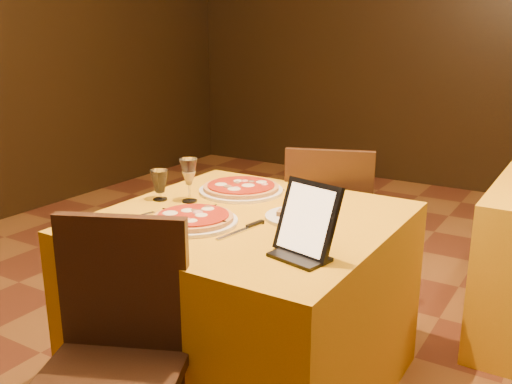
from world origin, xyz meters
The scene contains 14 objects.
floor centered at (0.00, 0.00, -0.01)m, with size 6.00×7.00×0.01m, color #5E2D19.
wall_back centered at (0.00, 3.50, 1.40)m, with size 6.00×0.01×2.80m, color black.
main_table centered at (-0.18, -0.12, 0.38)m, with size 1.10×1.10×0.75m, color #C78B0C.
chair_main_near centered at (-0.18, -0.90, 0.46)m, with size 0.36×0.36×0.91m, color black, non-canonical shape.
chair_main_far centered at (-0.18, 0.67, 0.46)m, with size 0.39×0.39×0.91m, color black, non-canonical shape.
pizza_near centered at (-0.30, -0.30, 0.77)m, with size 0.34×0.34×0.03m.
pizza_far centered at (-0.38, 0.15, 0.77)m, with size 0.38×0.38×0.03m.
cutlet_dish centered at (0.01, -0.05, 0.76)m, with size 0.25×0.25×0.03m.
wine_glass centered at (-0.49, -0.09, 0.84)m, with size 0.08×0.08×0.19m, color tan, non-canonical shape.
water_glass centered at (-0.61, -0.14, 0.81)m, with size 0.07×0.07×0.13m, color white, non-canonical shape.
tablet centered at (0.20, -0.35, 0.87)m, with size 0.21×0.02×0.24m, color black.
knife centered at (-0.10, -0.30, 0.75)m, with size 0.23×0.02×0.01m, color #AAA9B0.
fork_near centered at (-0.53, -0.36, 0.75)m, with size 0.16×0.02×0.01m, color silver.
fork_far centered at (-0.25, 0.19, 0.75)m, with size 0.16×0.02×0.01m, color #BABBC1.
Camera 1 is at (0.96, -1.91, 1.46)m, focal length 40.00 mm.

